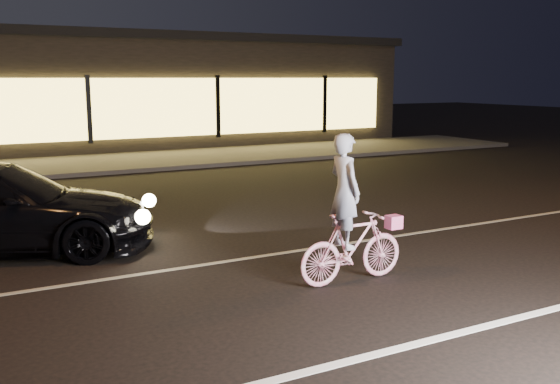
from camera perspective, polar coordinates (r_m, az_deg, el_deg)
ground at (r=7.73m, az=6.25°, el=-9.36°), size 90.00×90.00×0.00m
lane_stripe_near at (r=6.64m, az=13.79°, el=-12.99°), size 60.00×0.12×0.01m
lane_stripe_far at (r=9.36m, az=-0.71°, el=-5.73°), size 60.00×0.10×0.01m
sidewalk at (r=19.59m, az=-15.78°, el=2.54°), size 30.00×4.00×0.12m
storefront at (r=25.29m, az=-19.03°, el=8.80°), size 25.40×8.42×4.20m
cyclist at (r=8.01m, az=6.44°, el=-3.51°), size 1.54×0.53×1.94m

